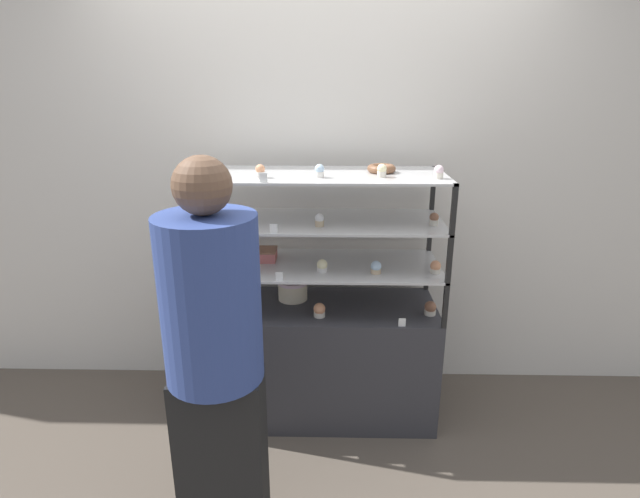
# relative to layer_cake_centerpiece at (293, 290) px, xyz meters

# --- Properties ---
(ground_plane) EXTENTS (20.00, 20.00, 0.00)m
(ground_plane) POSITION_rel_layer_cake_centerpiece_xyz_m (0.16, -0.09, -0.72)
(ground_plane) COLOR brown
(back_wall) EXTENTS (8.00, 0.05, 2.60)m
(back_wall) POSITION_rel_layer_cake_centerpiece_xyz_m (0.16, 0.32, 0.58)
(back_wall) COLOR silver
(back_wall) RESTS_ON ground_plane
(display_base) EXTENTS (1.28, 0.52, 0.67)m
(display_base) POSITION_rel_layer_cake_centerpiece_xyz_m (0.16, -0.09, -0.39)
(display_base) COLOR #333338
(display_base) RESTS_ON ground_plane
(display_riser_lower) EXTENTS (1.28, 0.52, 0.24)m
(display_riser_lower) POSITION_rel_layer_cake_centerpiece_xyz_m (0.16, -0.09, 0.17)
(display_riser_lower) COLOR black
(display_riser_lower) RESTS_ON display_base
(display_riser_middle) EXTENTS (1.28, 0.52, 0.24)m
(display_riser_middle) POSITION_rel_layer_cake_centerpiece_xyz_m (0.16, -0.09, 0.42)
(display_riser_middle) COLOR black
(display_riser_middle) RESTS_ON display_riser_lower
(display_riser_upper) EXTENTS (1.28, 0.52, 0.24)m
(display_riser_upper) POSITION_rel_layer_cake_centerpiece_xyz_m (0.16, -0.09, 0.66)
(display_riser_upper) COLOR black
(display_riser_upper) RESTS_ON display_riser_middle
(layer_cake_centerpiece) EXTENTS (0.17, 0.17, 0.11)m
(layer_cake_centerpiece) POSITION_rel_layer_cake_centerpiece_xyz_m (0.00, 0.00, 0.00)
(layer_cake_centerpiece) COLOR beige
(layer_cake_centerpiece) RESTS_ON display_base
(sheet_cake_frosted) EXTENTS (0.19, 0.13, 0.06)m
(sheet_cake_frosted) POSITION_rel_layer_cake_centerpiece_xyz_m (-0.18, -0.02, 0.22)
(sheet_cake_frosted) COLOR #C66660
(sheet_cake_frosted) RESTS_ON display_riser_lower
(cupcake_0) EXTENTS (0.06, 0.06, 0.08)m
(cupcake_0) POSITION_rel_layer_cake_centerpiece_xyz_m (-0.43, -0.13, -0.02)
(cupcake_0) COLOR #CCB28C
(cupcake_0) RESTS_ON display_base
(cupcake_1) EXTENTS (0.06, 0.06, 0.08)m
(cupcake_1) POSITION_rel_layer_cake_centerpiece_xyz_m (0.16, -0.22, -0.02)
(cupcake_1) COLOR beige
(cupcake_1) RESTS_ON display_base
(cupcake_2) EXTENTS (0.06, 0.06, 0.08)m
(cupcake_2) POSITION_rel_layer_cake_centerpiece_xyz_m (0.74, -0.19, -0.02)
(cupcake_2) COLOR beige
(cupcake_2) RESTS_ON display_base
(price_tag_0) EXTENTS (0.04, 0.00, 0.04)m
(price_tag_0) POSITION_rel_layer_cake_centerpiece_xyz_m (0.58, -0.33, -0.04)
(price_tag_0) COLOR white
(price_tag_0) RESTS_ON display_base
(cupcake_3) EXTENTS (0.05, 0.05, 0.07)m
(cupcake_3) POSITION_rel_layer_cake_centerpiece_xyz_m (-0.43, -0.21, 0.22)
(cupcake_3) COLOR #CCB28C
(cupcake_3) RESTS_ON display_riser_lower
(cupcake_4) EXTENTS (0.05, 0.05, 0.07)m
(cupcake_4) POSITION_rel_layer_cake_centerpiece_xyz_m (0.17, -0.20, 0.22)
(cupcake_4) COLOR white
(cupcake_4) RESTS_ON display_riser_lower
(cupcake_5) EXTENTS (0.05, 0.05, 0.07)m
(cupcake_5) POSITION_rel_layer_cake_centerpiece_xyz_m (0.45, -0.21, 0.22)
(cupcake_5) COLOR #CCB28C
(cupcake_5) RESTS_ON display_riser_lower
(cupcake_6) EXTENTS (0.05, 0.05, 0.07)m
(cupcake_6) POSITION_rel_layer_cake_centerpiece_xyz_m (0.75, -0.20, 0.22)
(cupcake_6) COLOR beige
(cupcake_6) RESTS_ON display_riser_lower
(price_tag_1) EXTENTS (0.04, 0.00, 0.04)m
(price_tag_1) POSITION_rel_layer_cake_centerpiece_xyz_m (-0.04, -0.33, 0.21)
(price_tag_1) COLOR white
(price_tag_1) RESTS_ON display_riser_lower
(cupcake_7) EXTENTS (0.05, 0.05, 0.07)m
(cupcake_7) POSITION_rel_layer_cake_centerpiece_xyz_m (-0.42, -0.20, 0.46)
(cupcake_7) COLOR white
(cupcake_7) RESTS_ON display_riser_middle
(cupcake_8) EXTENTS (0.05, 0.05, 0.07)m
(cupcake_8) POSITION_rel_layer_cake_centerpiece_xyz_m (0.15, -0.20, 0.46)
(cupcake_8) COLOR #CCB28C
(cupcake_8) RESTS_ON display_riser_middle
(cupcake_9) EXTENTS (0.05, 0.05, 0.07)m
(cupcake_9) POSITION_rel_layer_cake_centerpiece_xyz_m (0.73, -0.17, 0.46)
(cupcake_9) COLOR beige
(cupcake_9) RESTS_ON display_riser_middle
(price_tag_2) EXTENTS (0.04, 0.00, 0.04)m
(price_tag_2) POSITION_rel_layer_cake_centerpiece_xyz_m (-0.06, -0.33, 0.45)
(price_tag_2) COLOR white
(price_tag_2) RESTS_ON display_riser_middle
(cupcake_10) EXTENTS (0.05, 0.05, 0.07)m
(cupcake_10) POSITION_rel_layer_cake_centerpiece_xyz_m (-0.44, -0.21, 0.71)
(cupcake_10) COLOR white
(cupcake_10) RESTS_ON display_riser_upper
(cupcake_11) EXTENTS (0.05, 0.05, 0.07)m
(cupcake_11) POSITION_rel_layer_cake_centerpiece_xyz_m (-0.13, -0.20, 0.71)
(cupcake_11) COLOR white
(cupcake_11) RESTS_ON display_riser_upper
(cupcake_12) EXTENTS (0.05, 0.05, 0.07)m
(cupcake_12) POSITION_rel_layer_cake_centerpiece_xyz_m (0.16, -0.19, 0.71)
(cupcake_12) COLOR white
(cupcake_12) RESTS_ON display_riser_upper
(cupcake_13) EXTENTS (0.05, 0.05, 0.07)m
(cupcake_13) POSITION_rel_layer_cake_centerpiece_xyz_m (0.46, -0.17, 0.71)
(cupcake_13) COLOR beige
(cupcake_13) RESTS_ON display_riser_upper
(cupcake_14) EXTENTS (0.05, 0.05, 0.07)m
(cupcake_14) POSITION_rel_layer_cake_centerpiece_xyz_m (0.73, -0.21, 0.71)
(cupcake_14) COLOR beige
(cupcake_14) RESTS_ON display_riser_upper
(price_tag_3) EXTENTS (0.04, 0.00, 0.04)m
(price_tag_3) POSITION_rel_layer_cake_centerpiece_xyz_m (-0.10, -0.33, 0.70)
(price_tag_3) COLOR white
(price_tag_3) RESTS_ON display_riser_upper
(donut_glazed) EXTENTS (0.15, 0.15, 0.04)m
(donut_glazed) POSITION_rel_layer_cake_centerpiece_xyz_m (0.47, -0.04, 0.69)
(donut_glazed) COLOR brown
(donut_glazed) RESTS_ON display_riser_upper
(customer_figure) EXTENTS (0.37, 0.37, 1.60)m
(customer_figure) POSITION_rel_layer_cake_centerpiece_xyz_m (-0.23, -0.92, 0.13)
(customer_figure) COLOR black
(customer_figure) RESTS_ON ground_plane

